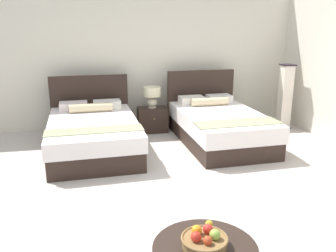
{
  "coord_description": "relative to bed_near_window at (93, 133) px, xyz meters",
  "views": [
    {
      "loc": [
        -1.02,
        -4.09,
        2.05
      ],
      "look_at": [
        -0.08,
        0.48,
        0.7
      ],
      "focal_mm": 38.63,
      "sensor_mm": 36.0,
      "label": 1
    }
  ],
  "objects": [
    {
      "name": "nightstand",
      "position": [
        1.12,
        0.87,
        -0.07
      ],
      "size": [
        0.56,
        0.41,
        0.46
      ],
      "color": "black",
      "rests_on": "ground"
    },
    {
      "name": "floor_lamp_corner",
      "position": [
        3.72,
        0.59,
        0.33
      ],
      "size": [
        0.25,
        0.25,
        1.27
      ],
      "color": "black",
      "rests_on": "ground"
    },
    {
      "name": "fruit_bowl",
      "position": [
        0.81,
        -3.52,
        0.18
      ],
      "size": [
        0.36,
        0.36,
        0.15
      ],
      "color": "olive",
      "rests_on": "coffee_table"
    },
    {
      "name": "wall_back",
      "position": [
        1.08,
        1.4,
        1.11
      ],
      "size": [
        9.7,
        0.12,
        2.82
      ],
      "primitive_type": "cube",
      "color": "silver",
      "rests_on": "ground"
    },
    {
      "name": "loose_apple",
      "position": [
        0.92,
        -3.28,
        0.15
      ],
      "size": [
        0.07,
        0.07,
        0.07
      ],
      "color": "gold",
      "rests_on": "coffee_table"
    },
    {
      "name": "ground_plane",
      "position": [
        1.08,
        -1.69,
        -0.31
      ],
      "size": [
        9.7,
        9.79,
        0.02
      ],
      "primitive_type": "cube",
      "color": "#BFB4AB"
    },
    {
      "name": "bed_near_corner",
      "position": [
        2.16,
        -0.0,
        0.01
      ],
      "size": [
        1.42,
        2.25,
        1.14
      ],
      "color": "black",
      "rests_on": "ground"
    },
    {
      "name": "bed_near_window",
      "position": [
        0.0,
        0.0,
        0.0
      ],
      "size": [
        1.49,
        2.27,
        1.1
      ],
      "color": "black",
      "rests_on": "ground"
    },
    {
      "name": "table_lamp",
      "position": [
        1.12,
        0.89,
        0.43
      ],
      "size": [
        0.32,
        0.32,
        0.4
      ],
      "color": "beige",
      "rests_on": "nightstand"
    }
  ]
}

